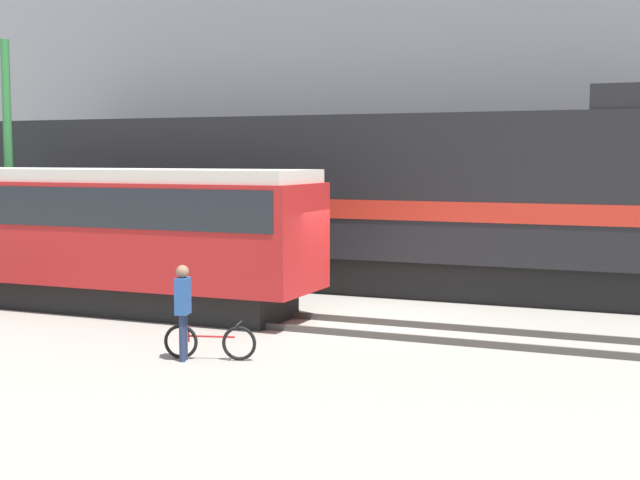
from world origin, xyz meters
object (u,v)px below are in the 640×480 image
(bicycle, at_px, (210,342))
(utility_pole_right, at_px, (9,162))
(streetcar, at_px, (96,229))
(freight_locomotive, at_px, (319,199))
(person, at_px, (183,302))

(bicycle, bearing_deg, utility_pole_right, 148.30)
(streetcar, bearing_deg, utility_pole_right, 151.80)
(freight_locomotive, bearing_deg, person, -81.67)
(freight_locomotive, xyz_separation_m, person, (1.39, -9.48, -1.44))
(person, bearing_deg, streetcar, 141.06)
(freight_locomotive, bearing_deg, bicycle, -79.03)
(freight_locomotive, distance_m, bicycle, 9.65)
(person, relative_size, utility_pole_right, 0.25)
(streetcar, height_order, person, streetcar)
(streetcar, bearing_deg, bicycle, -34.89)
(utility_pole_right, bearing_deg, freight_locomotive, 17.74)
(bicycle, bearing_deg, freight_locomotive, 100.97)
(bicycle, relative_size, person, 0.96)
(bicycle, xyz_separation_m, person, (-0.40, -0.26, 0.75))
(freight_locomotive, relative_size, utility_pole_right, 3.01)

